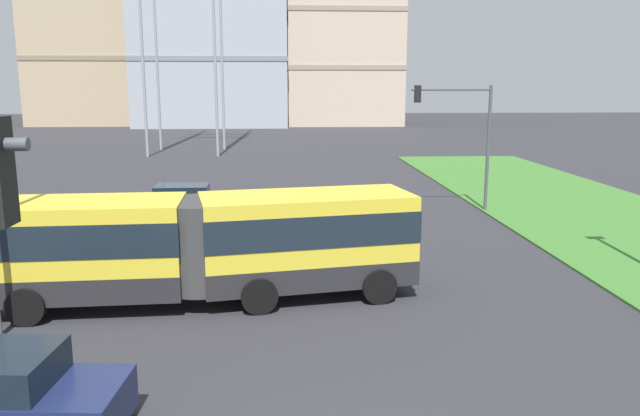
{
  "coord_description": "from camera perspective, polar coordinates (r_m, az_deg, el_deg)",
  "views": [
    {
      "loc": [
        -1.44,
        -7.66,
        6.08
      ],
      "look_at": [
        -0.33,
        12.02,
        2.2
      ],
      "focal_mm": 35.25,
      "sensor_mm": 36.0,
      "label": 1
    }
  ],
  "objects": [
    {
      "name": "articulated_bus",
      "position": [
        18.01,
        -10.17,
        -3.26
      ],
      "size": [
        11.98,
        4.0,
        3.0
      ],
      "color": "yellow",
      "rests_on": "ground"
    },
    {
      "name": "traffic_light_far_right",
      "position": [
        30.92,
        12.89,
        7.3
      ],
      "size": [
        3.88,
        0.28,
        6.05
      ],
      "color": "#474C51",
      "rests_on": "ground"
    },
    {
      "name": "car_maroon_sedan",
      "position": [
        29.48,
        -12.15,
        0.48
      ],
      "size": [
        4.43,
        2.08,
        1.58
      ],
      "color": "maroon",
      "rests_on": "ground"
    }
  ]
}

